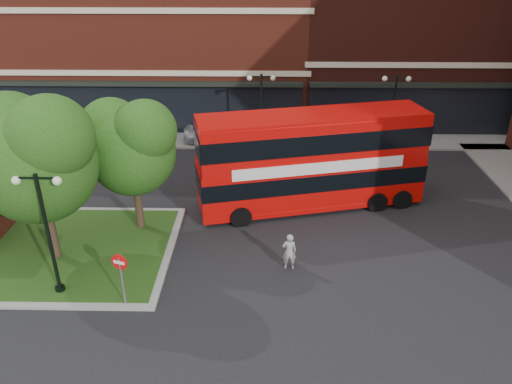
{
  "coord_description": "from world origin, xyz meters",
  "views": [
    {
      "loc": [
        2.24,
        -14.92,
        12.02
      ],
      "look_at": [
        1.86,
        4.94,
        2.0
      ],
      "focal_mm": 35.0,
      "sensor_mm": 36.0,
      "label": 1
    }
  ],
  "objects_px": {
    "car_silver": "(219,133)",
    "bus": "(312,155)",
    "car_white": "(301,143)",
    "woman": "(289,251)"
  },
  "relations": [
    {
      "from": "bus",
      "to": "car_white",
      "type": "height_order",
      "value": "bus"
    },
    {
      "from": "car_silver",
      "to": "car_white",
      "type": "relative_size",
      "value": 1.09
    },
    {
      "from": "car_silver",
      "to": "bus",
      "type": "bearing_deg",
      "value": -144.73
    },
    {
      "from": "car_silver",
      "to": "car_white",
      "type": "bearing_deg",
      "value": -102.02
    },
    {
      "from": "woman",
      "to": "car_silver",
      "type": "bearing_deg",
      "value": -72.62
    },
    {
      "from": "car_silver",
      "to": "car_white",
      "type": "height_order",
      "value": "car_silver"
    },
    {
      "from": "woman",
      "to": "car_silver",
      "type": "height_order",
      "value": "woman"
    },
    {
      "from": "bus",
      "to": "car_silver",
      "type": "distance_m",
      "value": 10.18
    },
    {
      "from": "bus",
      "to": "car_silver",
      "type": "relative_size",
      "value": 2.5
    },
    {
      "from": "car_white",
      "to": "woman",
      "type": "bearing_deg",
      "value": -178.0
    }
  ]
}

